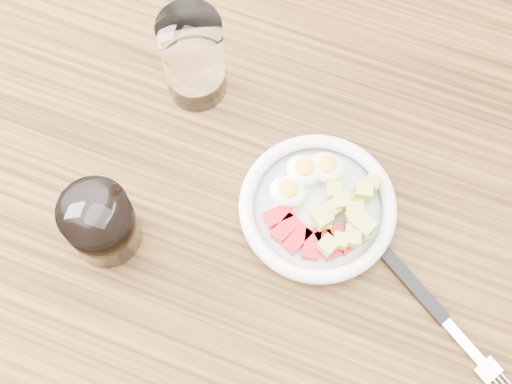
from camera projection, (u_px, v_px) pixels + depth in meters
ground at (259, 326)px, 1.57m from camera, size 4.00×4.00×0.00m
dining_table at (260, 236)px, 0.95m from camera, size 1.50×0.90×0.77m
bowl at (319, 207)px, 0.84m from camera, size 0.19×0.19×0.05m
fork at (431, 305)px, 0.81m from camera, size 0.20×0.13×0.01m
water_glass at (193, 58)px, 0.85m from camera, size 0.08×0.08×0.13m
coffee_glass at (101, 224)px, 0.80m from camera, size 0.08×0.08×0.09m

